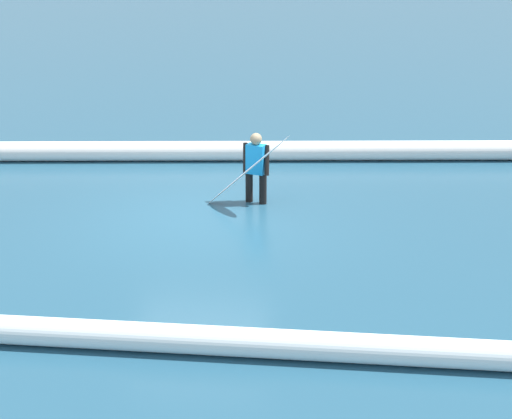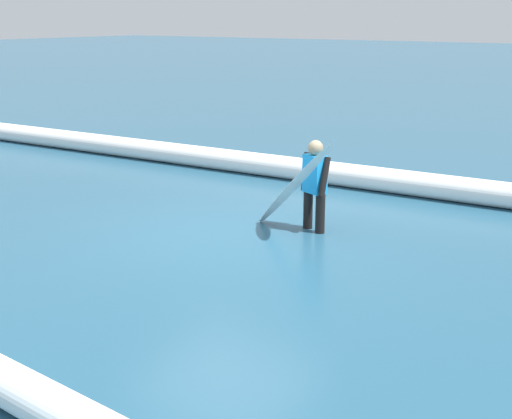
% 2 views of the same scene
% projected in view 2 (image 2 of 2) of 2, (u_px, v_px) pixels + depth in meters
% --- Properties ---
extents(ground_plane, '(149.66, 149.66, 0.00)m').
position_uv_depth(ground_plane, '(227.00, 233.00, 10.05)').
color(ground_plane, navy).
extents(surfer, '(0.49, 0.36, 1.34)m').
position_uv_depth(surfer, '(315.00, 181.00, 9.96)').
color(surfer, black).
rests_on(surfer, ground_plane).
extents(surfboard, '(1.61, 0.79, 1.49)m').
position_uv_depth(surfboard, '(294.00, 185.00, 9.76)').
color(surfboard, white).
rests_on(surfboard, ground_plane).
extents(wave_crest_foreground, '(19.50, 1.52, 0.43)m').
position_uv_depth(wave_crest_foreground, '(324.00, 172.00, 12.94)').
color(wave_crest_foreground, white).
rests_on(wave_crest_foreground, ground_plane).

